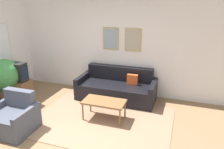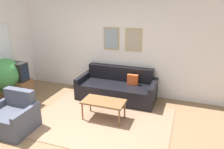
% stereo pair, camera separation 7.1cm
% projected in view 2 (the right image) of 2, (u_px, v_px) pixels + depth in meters
% --- Properties ---
extents(ground_plane, '(16.00, 16.00, 0.00)m').
position_uv_depth(ground_plane, '(62.00, 138.00, 4.25)').
color(ground_plane, '#846647').
extents(area_rug, '(3.00, 2.21, 0.01)m').
position_uv_depth(area_rug, '(102.00, 120.00, 4.86)').
color(area_rug, '#937056').
rests_on(area_rug, ground_plane).
extents(wall_back, '(8.00, 0.09, 2.70)m').
position_uv_depth(wall_back, '(108.00, 45.00, 6.08)').
color(wall_back, silver).
rests_on(wall_back, ground_plane).
extents(couch, '(2.07, 0.90, 0.82)m').
position_uv_depth(couch, '(117.00, 88.00, 5.87)').
color(couch, black).
rests_on(couch, ground_plane).
extents(coffee_table, '(0.94, 0.49, 0.45)m').
position_uv_depth(coffee_table, '(104.00, 103.00, 4.82)').
color(coffee_table, brown).
rests_on(coffee_table, ground_plane).
extents(tv_stand, '(0.78, 0.44, 0.60)m').
position_uv_depth(tv_stand, '(17.00, 90.00, 5.72)').
color(tv_stand, brown).
rests_on(tv_stand, ground_plane).
extents(tv, '(0.71, 0.28, 0.47)m').
position_uv_depth(tv, '(14.00, 71.00, 5.54)').
color(tv, black).
rests_on(tv, tv_stand).
extents(armchair, '(0.86, 0.76, 0.80)m').
position_uv_depth(armchair, '(13.00, 118.00, 4.46)').
color(armchair, '#474C5B').
rests_on(armchair, ground_plane).
extents(potted_plant_tall, '(0.76, 0.76, 1.19)m').
position_uv_depth(potted_plant_tall, '(6.00, 75.00, 5.44)').
color(potted_plant_tall, '#935638').
rests_on(potted_plant_tall, ground_plane).
extents(potted_plant_by_window, '(0.57, 0.57, 0.88)m').
position_uv_depth(potted_plant_by_window, '(18.00, 75.00, 6.10)').
color(potted_plant_by_window, slate).
rests_on(potted_plant_by_window, ground_plane).
extents(potted_plant_small, '(0.54, 0.54, 0.82)m').
position_uv_depth(potted_plant_small, '(5.00, 83.00, 5.64)').
color(potted_plant_small, '#935638').
rests_on(potted_plant_small, ground_plane).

